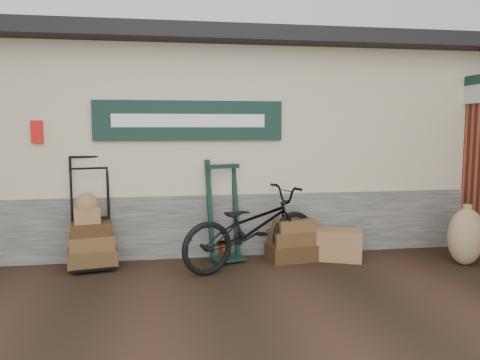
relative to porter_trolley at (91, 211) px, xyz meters
name	(u,v)px	position (x,y,z in m)	size (l,w,h in m)	color
ground	(220,279)	(1.63, -0.81, -0.76)	(80.00, 80.00, 0.00)	black
station_building	(201,141)	(1.63, 1.93, 0.86)	(14.40, 4.10, 3.20)	#4C4C47
porter_trolley	(91,211)	(0.00, 0.00, 0.00)	(0.76, 0.57, 1.51)	black
green_barrow	(224,210)	(1.80, 0.04, -0.05)	(0.51, 0.43, 1.41)	black
suitcase_stack	(292,239)	(2.73, -0.15, -0.46)	(0.67, 0.42, 0.59)	#352010
wicker_hamper	(338,244)	(3.39, -0.21, -0.54)	(0.65, 0.42, 0.42)	brown
bicycle	(252,223)	(2.11, -0.39, -0.16)	(2.04, 0.71, 1.19)	black
burlap_sack_left	(466,237)	(4.99, -0.74, -0.37)	(0.49, 0.41, 0.78)	#7F6244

